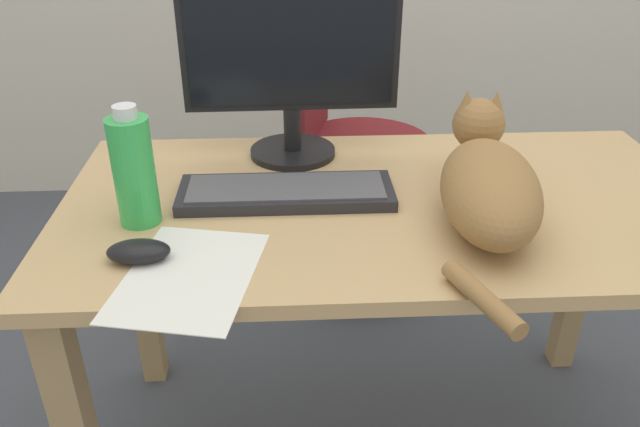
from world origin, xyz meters
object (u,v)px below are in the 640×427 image
monitor (291,60)px  spray_bottle (134,170)px  cat (488,183)px  office_chair (348,175)px  computer_mouse (138,251)px  keyboard (286,192)px

monitor → spray_bottle: 0.44m
monitor → cat: 0.51m
office_chair → computer_mouse: 1.13m
keyboard → spray_bottle: spray_bottle is taller
spray_bottle → monitor: bearing=45.6°
keyboard → spray_bottle: (-0.28, -0.08, 0.09)m
computer_mouse → spray_bottle: spray_bottle is taller
keyboard → cat: (0.38, -0.11, 0.07)m
monitor → keyboard: bearing=-94.3°
keyboard → computer_mouse: bearing=-139.2°
keyboard → office_chair: bearing=75.0°
office_chair → cat: (0.18, -0.87, 0.39)m
office_chair → monitor: size_ratio=1.95×
monitor → computer_mouse: (-0.27, -0.44, -0.21)m
spray_bottle → cat: bearing=-2.6°
spray_bottle → keyboard: bearing=16.3°
keyboard → cat: size_ratio=0.72×
office_chair → spray_bottle: 1.06m
cat → spray_bottle: size_ratio=2.61×
office_chair → keyboard: (-0.20, -0.76, 0.33)m
monitor → computer_mouse: 0.56m
monitor → cat: bearing=-42.5°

